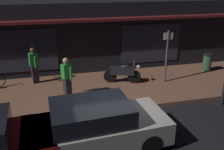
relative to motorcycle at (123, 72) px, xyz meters
The scene contains 9 objects.
ground_plane 3.62m from the motorcycle, 110.15° to the right, with size 60.00×60.00×0.00m, color black.
sidewalk_slab 1.40m from the motorcycle, 164.17° to the right, with size 18.00×4.00×0.15m, color brown.
storefront_building 3.48m from the motorcycle, 112.01° to the left, with size 18.00×3.30×3.60m.
motorcycle is the anchor object (origin of this frame).
person_photographer 4.03m from the motorcycle, 166.82° to the left, with size 0.43×0.61×1.67m.
person_bystander 2.77m from the motorcycle, 160.09° to the right, with size 0.44×0.55×1.67m.
sign_post 2.15m from the motorcycle, 10.23° to the right, with size 0.44×0.09×2.40m.
trash_bin 4.71m from the motorcycle, ahead, with size 0.48×0.48×0.93m.
parked_car_far 4.55m from the motorcycle, 116.30° to the right, with size 4.20×2.00×1.42m.
Camera 1 is at (-1.73, -6.60, 4.58)m, focal length 38.90 mm.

